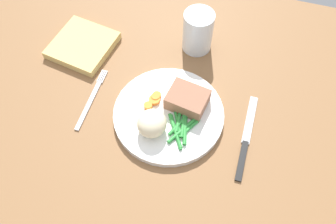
{
  "coord_description": "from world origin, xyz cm",
  "views": [
    {
      "loc": [
        11.04,
        -36.01,
        67.71
      ],
      "look_at": [
        0.64,
        -0.47,
        4.6
      ],
      "focal_mm": 36.77,
      "sensor_mm": 36.0,
      "label": 1
    }
  ],
  "objects_px": {
    "dinner_plate": "(168,116)",
    "fork": "(91,99)",
    "napkin": "(83,45)",
    "water_glass": "(198,34)",
    "knife": "(246,139)",
    "meat_portion": "(187,99)"
  },
  "relations": [
    {
      "from": "knife",
      "to": "water_glass",
      "type": "relative_size",
      "value": 1.97
    },
    {
      "from": "dinner_plate",
      "to": "fork",
      "type": "bearing_deg",
      "value": -179.18
    },
    {
      "from": "fork",
      "to": "knife",
      "type": "relative_size",
      "value": 0.81
    },
    {
      "from": "fork",
      "to": "dinner_plate",
      "type": "bearing_deg",
      "value": 0.31
    },
    {
      "from": "knife",
      "to": "water_glass",
      "type": "distance_m",
      "value": 0.28
    },
    {
      "from": "meat_portion",
      "to": "fork",
      "type": "distance_m",
      "value": 0.22
    },
    {
      "from": "dinner_plate",
      "to": "knife",
      "type": "relative_size",
      "value": 1.17
    },
    {
      "from": "meat_portion",
      "to": "napkin",
      "type": "xyz_separation_m",
      "value": [
        -0.29,
        0.1,
        -0.02
      ]
    },
    {
      "from": "meat_portion",
      "to": "water_glass",
      "type": "distance_m",
      "value": 0.18
    },
    {
      "from": "water_glass",
      "to": "meat_portion",
      "type": "bearing_deg",
      "value": -82.89
    },
    {
      "from": "water_glass",
      "to": "napkin",
      "type": "distance_m",
      "value": 0.28
    },
    {
      "from": "dinner_plate",
      "to": "fork",
      "type": "xyz_separation_m",
      "value": [
        -0.18,
        -0.0,
        -0.01
      ]
    },
    {
      "from": "knife",
      "to": "napkin",
      "type": "xyz_separation_m",
      "value": [
        -0.43,
        0.14,
        0.01
      ]
    },
    {
      "from": "dinner_plate",
      "to": "napkin",
      "type": "bearing_deg",
      "value": 152.68
    },
    {
      "from": "fork",
      "to": "water_glass",
      "type": "xyz_separation_m",
      "value": [
        0.19,
        0.22,
        0.04
      ]
    },
    {
      "from": "meat_portion",
      "to": "napkin",
      "type": "bearing_deg",
      "value": 161.8
    },
    {
      "from": "water_glass",
      "to": "knife",
      "type": "bearing_deg",
      "value": -53.58
    },
    {
      "from": "fork",
      "to": "meat_portion",
      "type": "bearing_deg",
      "value": 10.27
    },
    {
      "from": "dinner_plate",
      "to": "knife",
      "type": "distance_m",
      "value": 0.17
    },
    {
      "from": "dinner_plate",
      "to": "knife",
      "type": "xyz_separation_m",
      "value": [
        0.17,
        -0.0,
        -0.01
      ]
    },
    {
      "from": "fork",
      "to": "napkin",
      "type": "height_order",
      "value": "napkin"
    },
    {
      "from": "dinner_plate",
      "to": "water_glass",
      "type": "bearing_deg",
      "value": 87.38
    }
  ]
}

